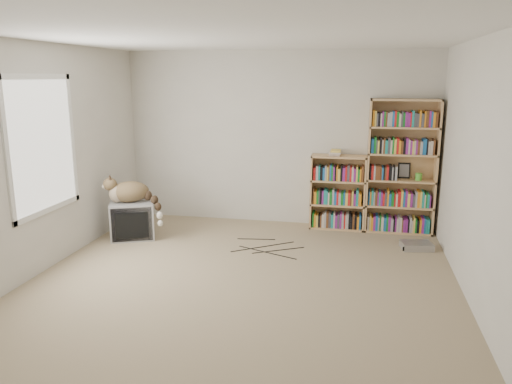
% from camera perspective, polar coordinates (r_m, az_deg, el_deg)
% --- Properties ---
extents(floor, '(4.50, 5.00, 0.01)m').
position_cam_1_polar(floor, '(5.23, -2.04, -10.95)').
color(floor, tan).
rests_on(floor, ground).
extents(wall_back, '(4.50, 0.02, 2.50)m').
position_cam_1_polar(wall_back, '(7.29, 2.54, 6.11)').
color(wall_back, beige).
rests_on(wall_back, floor).
extents(wall_front, '(4.50, 0.02, 2.50)m').
position_cam_1_polar(wall_front, '(2.58, -15.55, -7.31)').
color(wall_front, beige).
rests_on(wall_front, floor).
extents(wall_left, '(0.02, 5.00, 2.50)m').
position_cam_1_polar(wall_left, '(5.82, -24.26, 3.21)').
color(wall_left, beige).
rests_on(wall_left, floor).
extents(wall_right, '(0.02, 5.00, 2.50)m').
position_cam_1_polar(wall_right, '(4.85, 24.61, 1.43)').
color(wall_right, beige).
rests_on(wall_right, floor).
extents(ceiling, '(4.50, 5.00, 0.02)m').
position_cam_1_polar(ceiling, '(4.80, -2.29, 17.48)').
color(ceiling, white).
rests_on(ceiling, wall_back).
extents(window, '(0.02, 1.22, 1.52)m').
position_cam_1_polar(window, '(5.95, -23.19, 4.97)').
color(window, white).
rests_on(window, wall_left).
extents(crt_tv, '(0.72, 0.69, 0.49)m').
position_cam_1_polar(crt_tv, '(6.96, -13.93, -3.06)').
color(crt_tv, '#959597').
rests_on(crt_tv, floor).
extents(cat, '(0.86, 0.54, 0.61)m').
position_cam_1_polar(cat, '(6.83, -13.79, -0.31)').
color(cat, '#3B2718').
rests_on(cat, crt_tv).
extents(bookcase_tall, '(0.92, 0.30, 1.84)m').
position_cam_1_polar(bookcase_tall, '(7.14, 16.25, 2.40)').
color(bookcase_tall, tan).
rests_on(bookcase_tall, floor).
extents(bookcase_short, '(0.77, 0.30, 1.06)m').
position_cam_1_polar(bookcase_short, '(7.20, 9.32, -0.31)').
color(bookcase_short, tan).
rests_on(bookcase_short, floor).
extents(book_stack, '(0.19, 0.24, 0.08)m').
position_cam_1_polar(book_stack, '(7.08, 9.11, 4.47)').
color(book_stack, red).
rests_on(book_stack, bookcase_short).
extents(green_mug, '(0.09, 0.09, 0.10)m').
position_cam_1_polar(green_mug, '(7.16, 18.09, 1.70)').
color(green_mug, '#54BB35').
rests_on(green_mug, bookcase_tall).
extents(framed_print, '(0.16, 0.05, 0.22)m').
position_cam_1_polar(framed_print, '(7.23, 16.56, 2.38)').
color(framed_print, black).
rests_on(framed_print, bookcase_tall).
extents(dvd_player, '(0.42, 0.33, 0.09)m').
position_cam_1_polar(dvd_player, '(6.66, 17.88, -5.86)').
color(dvd_player, '#A7A6AB').
rests_on(dvd_player, floor).
extents(wall_outlet, '(0.01, 0.08, 0.13)m').
position_cam_1_polar(wall_outlet, '(7.42, -15.87, -1.56)').
color(wall_outlet, silver).
rests_on(wall_outlet, wall_left).
extents(floor_cables, '(1.20, 0.70, 0.01)m').
position_cam_1_polar(floor_cables, '(6.51, 0.48, -6.02)').
color(floor_cables, black).
rests_on(floor_cables, floor).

